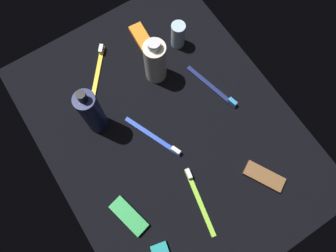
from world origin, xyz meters
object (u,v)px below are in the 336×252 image
(toothbrush_blue, at_px, (156,138))
(snack_bar_brown, at_px, (264,177))
(lotion_bottle, at_px, (92,112))
(snack_bar_orange, at_px, (142,39))
(toothbrush_lime, at_px, (198,197))
(deodorant_stick, at_px, (178,35))
(toothbrush_navy, at_px, (215,89))
(toothbrush_yellow, at_px, (98,70))
(bodywash_bottle, at_px, (155,61))
(snack_bar_green, at_px, (129,216))

(toothbrush_blue, xyz_separation_m, snack_bar_brown, (0.24, 0.18, 0.00))
(lotion_bottle, xyz_separation_m, snack_bar_orange, (-0.16, 0.24, -0.08))
(toothbrush_lime, relative_size, toothbrush_blue, 1.05)
(deodorant_stick, height_order, toothbrush_navy, deodorant_stick)
(toothbrush_lime, relative_size, toothbrush_yellow, 1.22)
(toothbrush_yellow, bearing_deg, lotion_bottle, -28.29)
(bodywash_bottle, height_order, snack_bar_orange, bodywash_bottle)
(lotion_bottle, bearing_deg, toothbrush_lime, 20.26)
(snack_bar_green, bearing_deg, bodywash_bottle, 124.42)
(lotion_bottle, bearing_deg, toothbrush_yellow, 151.71)
(toothbrush_navy, height_order, toothbrush_blue, same)
(lotion_bottle, height_order, toothbrush_navy, lotion_bottle)
(snack_bar_brown, bearing_deg, snack_bar_orange, 156.91)
(snack_bar_orange, relative_size, snack_bar_green, 1.00)
(toothbrush_lime, bearing_deg, snack_bar_green, -108.29)
(deodorant_stick, relative_size, toothbrush_yellow, 0.59)
(toothbrush_yellow, height_order, snack_bar_orange, toothbrush_yellow)
(deodorant_stick, bearing_deg, toothbrush_yellow, -101.27)
(toothbrush_blue, distance_m, snack_bar_orange, 0.31)
(deodorant_stick, bearing_deg, snack_bar_green, -47.11)
(bodywash_bottle, height_order, toothbrush_yellow, bodywash_bottle)
(toothbrush_blue, relative_size, toothbrush_yellow, 1.16)
(deodorant_stick, distance_m, toothbrush_lime, 0.46)
(deodorant_stick, bearing_deg, bodywash_bottle, -64.55)
(deodorant_stick, xyz_separation_m, snack_bar_green, (0.35, -0.38, -0.04))
(deodorant_stick, relative_size, snack_bar_orange, 0.83)
(snack_bar_orange, distance_m, snack_bar_green, 0.51)
(deodorant_stick, relative_size, toothbrush_lime, 0.48)
(lotion_bottle, relative_size, snack_bar_brown, 1.97)
(toothbrush_lime, xyz_separation_m, toothbrush_yellow, (-0.45, -0.04, 0.00))
(lotion_bottle, height_order, snack_bar_orange, lotion_bottle)
(toothbrush_lime, height_order, toothbrush_yellow, same)
(deodorant_stick, xyz_separation_m, toothbrush_navy, (0.18, 0.00, -0.04))
(toothbrush_lime, distance_m, snack_bar_orange, 0.49)
(snack_bar_green, bearing_deg, toothbrush_yellow, 147.94)
(toothbrush_lime, bearing_deg, toothbrush_blue, -178.20)
(toothbrush_navy, bearing_deg, deodorant_stick, -178.49)
(toothbrush_lime, xyz_separation_m, snack_bar_green, (-0.06, -0.17, 0.00))
(toothbrush_yellow, height_order, snack_bar_brown, toothbrush_yellow)
(toothbrush_yellow, bearing_deg, toothbrush_navy, 47.06)
(deodorant_stick, bearing_deg, toothbrush_blue, -44.50)
(toothbrush_lime, distance_m, toothbrush_yellow, 0.46)
(lotion_bottle, xyz_separation_m, snack_bar_brown, (0.36, 0.29, -0.08))
(toothbrush_navy, xyz_separation_m, toothbrush_lime, (0.22, -0.21, 0.00))
(lotion_bottle, height_order, deodorant_stick, lotion_bottle)
(snack_bar_orange, bearing_deg, deodorant_stick, 55.63)
(toothbrush_lime, bearing_deg, lotion_bottle, -159.74)
(snack_bar_brown, bearing_deg, toothbrush_blue, -171.74)
(toothbrush_navy, height_order, toothbrush_lime, same)
(bodywash_bottle, bearing_deg, toothbrush_lime, -15.42)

